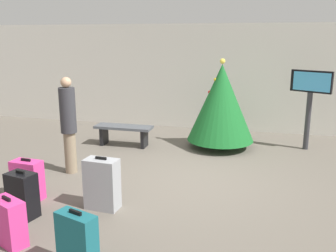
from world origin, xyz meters
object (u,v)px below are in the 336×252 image
at_px(traveller_0, 68,123).
at_px(suitcase_0, 22,195).
at_px(holiday_tree, 221,103).
at_px(waiting_bench, 124,131).
at_px(suitcase_3, 102,184).
at_px(suitcase_2, 9,222).
at_px(flight_info_kiosk, 310,95).
at_px(suitcase_1, 28,180).
at_px(suitcase_4, 77,242).

distance_m(traveller_0, suitcase_0, 1.91).
xyz_separation_m(holiday_tree, waiting_bench, (-2.21, -0.43, -0.70)).
height_order(traveller_0, suitcase_0, traveller_0).
xyz_separation_m(holiday_tree, traveller_0, (-2.54, -2.34, -0.09)).
bearing_deg(suitcase_3, suitcase_2, -119.85).
distance_m(flight_info_kiosk, traveller_0, 5.22).
relative_size(holiday_tree, traveller_0, 1.13).
distance_m(suitcase_1, suitcase_3, 1.27).
distance_m(traveller_0, suitcase_1, 1.41).
relative_size(suitcase_1, suitcase_4, 0.94).
height_order(flight_info_kiosk, traveller_0, traveller_0).
bearing_deg(traveller_0, waiting_bench, 80.39).
height_order(flight_info_kiosk, suitcase_0, flight_info_kiosk).
distance_m(traveller_0, suitcase_4, 3.21).
bearing_deg(suitcase_0, suitcase_3, 28.67).
bearing_deg(flight_info_kiosk, holiday_tree, -169.47).
bearing_deg(suitcase_1, suitcase_4, -41.85).
bearing_deg(suitcase_3, holiday_tree, 69.70).
distance_m(waiting_bench, suitcase_3, 3.28).
bearing_deg(suitcase_2, suitcase_1, 115.52).
relative_size(suitcase_1, suitcase_2, 1.07).
bearing_deg(suitcase_2, suitcase_3, 60.15).
relative_size(flight_info_kiosk, suitcase_1, 2.67).
bearing_deg(flight_info_kiosk, suitcase_1, -138.87).
bearing_deg(suitcase_2, waiting_bench, 92.52).
bearing_deg(suitcase_2, flight_info_kiosk, 52.59).
relative_size(flight_info_kiosk, waiting_bench, 1.33).
bearing_deg(flight_info_kiosk, suitcase_2, -127.41).
relative_size(holiday_tree, suitcase_3, 2.53).
xyz_separation_m(suitcase_0, suitcase_3, (0.98, 0.54, 0.06)).
height_order(flight_info_kiosk, suitcase_2, flight_info_kiosk).
height_order(holiday_tree, suitcase_2, holiday_tree).
bearing_deg(suitcase_2, suitcase_0, 113.20).
bearing_deg(suitcase_0, flight_info_kiosk, 46.66).
bearing_deg(suitcase_3, traveller_0, 134.16).
bearing_deg(suitcase_0, suitcase_4, -34.63).
xyz_separation_m(suitcase_1, suitcase_2, (0.58, -1.21, -0.02)).
height_order(holiday_tree, waiting_bench, holiday_tree).
distance_m(flight_info_kiosk, suitcase_1, 6.07).
distance_m(waiting_bench, suitcase_2, 4.37).
height_order(flight_info_kiosk, suitcase_3, flight_info_kiosk).
bearing_deg(waiting_bench, suitcase_4, -74.79).
xyz_separation_m(traveller_0, suitcase_4, (1.58, -2.72, -0.63)).
xyz_separation_m(flight_info_kiosk, waiting_bench, (-4.13, -0.79, -0.91)).
xyz_separation_m(flight_info_kiosk, suitcase_1, (-4.52, -3.95, -0.94)).
distance_m(holiday_tree, waiting_bench, 2.36).
height_order(holiday_tree, suitcase_4, holiday_tree).
bearing_deg(suitcase_1, suitcase_2, -64.48).
height_order(waiting_bench, suitcase_4, suitcase_4).
bearing_deg(waiting_bench, suitcase_0, -91.48).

